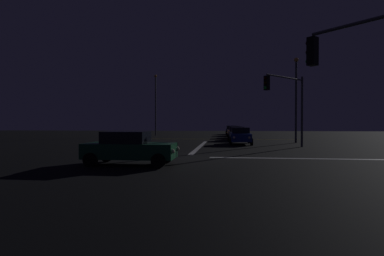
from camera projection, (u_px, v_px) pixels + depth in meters
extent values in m
cube|color=black|center=(188.00, 158.00, 16.97)|extent=(120.00, 120.00, 0.10)
cube|color=white|center=(200.00, 146.00, 24.95)|extent=(0.35, 13.74, 0.01)
cube|color=yellow|center=(208.00, 139.00, 36.47)|extent=(22.00, 0.15, 0.01)
cube|color=white|center=(336.00, 159.00, 16.03)|extent=(13.74, 0.40, 0.01)
cube|color=navy|center=(240.00, 137.00, 27.54)|extent=(1.80, 4.20, 0.70)
cube|color=black|center=(240.00, 130.00, 27.73)|extent=(1.60, 2.00, 0.55)
cylinder|color=black|center=(252.00, 142.00, 25.91)|extent=(0.22, 0.64, 0.64)
cylinder|color=black|center=(231.00, 142.00, 26.11)|extent=(0.22, 0.64, 0.64)
cylinder|color=black|center=(249.00, 140.00, 28.98)|extent=(0.22, 0.64, 0.64)
cylinder|color=black|center=(231.00, 140.00, 29.19)|extent=(0.22, 0.64, 0.64)
sphere|color=#F9EFC6|center=(249.00, 138.00, 25.36)|extent=(0.22, 0.22, 0.22)
sphere|color=#F9EFC6|center=(234.00, 138.00, 25.51)|extent=(0.22, 0.22, 0.22)
cube|color=slate|center=(237.00, 135.00, 33.68)|extent=(1.80, 4.20, 0.70)
cube|color=black|center=(237.00, 129.00, 33.87)|extent=(1.60, 2.00, 0.55)
cylinder|color=black|center=(246.00, 138.00, 32.04)|extent=(0.22, 0.64, 0.64)
cylinder|color=black|center=(229.00, 138.00, 32.25)|extent=(0.22, 0.64, 0.64)
cylinder|color=black|center=(244.00, 137.00, 35.12)|extent=(0.22, 0.64, 0.64)
cylinder|color=black|center=(229.00, 137.00, 35.33)|extent=(0.22, 0.64, 0.64)
sphere|color=#F9EFC6|center=(244.00, 135.00, 31.50)|extent=(0.22, 0.22, 0.22)
sphere|color=#F9EFC6|center=(231.00, 135.00, 31.65)|extent=(0.22, 0.22, 0.22)
cube|color=#C66014|center=(235.00, 133.00, 39.12)|extent=(1.80, 4.20, 0.70)
cube|color=black|center=(235.00, 128.00, 39.31)|extent=(1.60, 2.00, 0.55)
cylinder|color=black|center=(243.00, 136.00, 37.48)|extent=(0.22, 0.64, 0.64)
cylinder|color=black|center=(229.00, 136.00, 37.69)|extent=(0.22, 0.64, 0.64)
cylinder|color=black|center=(242.00, 135.00, 40.56)|extent=(0.22, 0.64, 0.64)
cylinder|color=black|center=(228.00, 135.00, 40.77)|extent=(0.22, 0.64, 0.64)
sphere|color=#F9EFC6|center=(241.00, 133.00, 36.93)|extent=(0.22, 0.22, 0.22)
sphere|color=#F9EFC6|center=(231.00, 133.00, 37.09)|extent=(0.22, 0.22, 0.22)
cube|color=silver|center=(233.00, 132.00, 45.47)|extent=(1.80, 4.20, 0.70)
cube|color=black|center=(233.00, 128.00, 45.66)|extent=(1.60, 2.00, 0.55)
cylinder|color=black|center=(239.00, 134.00, 43.83)|extent=(0.22, 0.64, 0.64)
cylinder|color=black|center=(227.00, 134.00, 44.04)|extent=(0.22, 0.64, 0.64)
cylinder|color=black|center=(239.00, 134.00, 46.91)|extent=(0.22, 0.64, 0.64)
cylinder|color=black|center=(227.00, 134.00, 47.12)|extent=(0.22, 0.64, 0.64)
sphere|color=#F9EFC6|center=(238.00, 132.00, 43.29)|extent=(0.22, 0.22, 0.22)
sphere|color=#F9EFC6|center=(229.00, 132.00, 43.44)|extent=(0.22, 0.22, 0.22)
cube|color=black|center=(231.00, 131.00, 52.17)|extent=(1.80, 4.20, 0.70)
cube|color=black|center=(231.00, 127.00, 52.36)|extent=(1.60, 2.00, 0.55)
cylinder|color=black|center=(237.00, 133.00, 50.53)|extent=(0.22, 0.64, 0.64)
cylinder|color=black|center=(226.00, 133.00, 50.74)|extent=(0.22, 0.64, 0.64)
cylinder|color=black|center=(236.00, 132.00, 53.61)|extent=(0.22, 0.64, 0.64)
cylinder|color=black|center=(226.00, 132.00, 53.82)|extent=(0.22, 0.64, 0.64)
sphere|color=#F9EFC6|center=(235.00, 131.00, 49.99)|extent=(0.22, 0.22, 0.22)
sphere|color=#F9EFC6|center=(228.00, 131.00, 50.14)|extent=(0.22, 0.22, 0.22)
cube|color=#14512D|center=(130.00, 151.00, 13.81)|extent=(4.20, 1.80, 0.70)
cube|color=black|center=(126.00, 137.00, 13.83)|extent=(2.00, 1.60, 0.55)
cylinder|color=black|center=(167.00, 156.00, 14.53)|extent=(0.64, 0.22, 0.64)
cylinder|color=black|center=(158.00, 161.00, 12.75)|extent=(0.64, 0.22, 0.64)
cylinder|color=black|center=(107.00, 155.00, 14.89)|extent=(0.64, 0.22, 0.64)
cylinder|color=black|center=(90.00, 160.00, 13.11)|extent=(0.64, 0.22, 0.64)
sphere|color=#F9EFC6|center=(177.00, 149.00, 14.21)|extent=(0.22, 0.22, 0.22)
sphere|color=#F9EFC6|center=(172.00, 151.00, 12.92)|extent=(0.22, 0.22, 0.22)
cylinder|color=#4C4C51|center=(302.00, 112.00, 24.32)|extent=(0.18, 0.18, 5.82)
cylinder|color=#4C4C51|center=(286.00, 77.00, 22.83)|extent=(3.39, 3.39, 0.12)
cube|color=black|center=(267.00, 83.00, 21.39)|extent=(0.46, 0.46, 1.05)
sphere|color=black|center=(265.00, 78.00, 21.29)|extent=(0.22, 0.22, 0.22)
sphere|color=black|center=(265.00, 83.00, 21.29)|extent=(0.22, 0.22, 0.22)
sphere|color=green|center=(265.00, 88.00, 21.30)|extent=(0.22, 0.22, 0.22)
cylinder|color=#4C4C51|center=(377.00, 18.00, 9.23)|extent=(3.13, 3.13, 0.12)
cube|color=black|center=(313.00, 51.00, 10.93)|extent=(0.46, 0.46, 1.05)
sphere|color=black|center=(309.00, 43.00, 11.05)|extent=(0.22, 0.22, 0.22)
sphere|color=black|center=(309.00, 52.00, 11.05)|extent=(0.22, 0.22, 0.22)
sphere|color=green|center=(308.00, 61.00, 11.06)|extent=(0.22, 0.22, 0.22)
cylinder|color=#424247|center=(156.00, 106.00, 47.39)|extent=(0.20, 0.20, 9.40)
sphere|color=#F9AD47|center=(156.00, 76.00, 47.31)|extent=(0.44, 0.44, 0.44)
cylinder|color=#424247|center=(296.00, 102.00, 29.39)|extent=(0.20, 0.20, 8.13)
sphere|color=#F9AD47|center=(296.00, 60.00, 29.32)|extent=(0.44, 0.44, 0.44)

